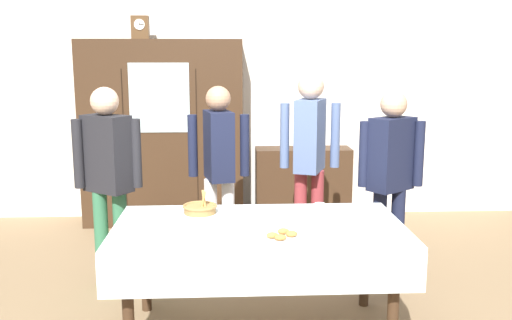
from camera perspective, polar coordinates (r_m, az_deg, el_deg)
The scene contains 20 objects.
ground_plane at distance 4.12m, azimuth 0.14°, elevation -15.66°, with size 12.00×12.00×0.00m, color #846B4C.
back_wall at distance 6.36m, azimuth -1.10°, elevation 6.38°, with size 6.40×0.10×2.70m, color silver.
dining_table at distance 3.65m, azimuth 0.34°, elevation -8.14°, with size 1.87×1.00×0.74m.
wall_cabinet at distance 6.14m, azimuth -9.43°, elevation 2.72°, with size 1.71×0.46×1.98m.
mantel_clock at distance 6.11m, azimuth -11.69°, elevation 13.06°, with size 0.18×0.11×0.24m.
bookshelf_low at distance 6.31m, azimuth 4.77°, elevation -2.40°, with size 1.05×0.35×0.81m.
book_stack at distance 6.23m, azimuth 4.83°, elevation 1.51°, with size 0.17×0.22×0.07m.
tea_cup_near_right at distance 3.95m, azimuth 6.53°, elevation -4.89°, with size 0.13×0.13×0.06m.
tea_cup_far_right at distance 3.72m, azimuth 0.22°, elevation -5.79°, with size 0.13×0.13×0.06m.
tea_cup_near_left at distance 3.76m, azimuth -8.16°, elevation -5.73°, with size 0.13×0.13×0.06m.
tea_cup_far_left at distance 3.52m, azimuth -3.26°, elevation -6.82°, with size 0.13×0.13×0.06m.
bread_basket at distance 3.92m, azimuth -5.72°, elevation -4.90°, with size 0.24×0.24×0.16m.
pastry_plate at distance 3.38m, azimuth 2.63°, elevation -7.80°, with size 0.28×0.28×0.05m.
spoon_far_right at distance 3.52m, azimuth 9.84°, elevation -7.33°, with size 0.12×0.02×0.01m.
spoon_front_edge at distance 3.69m, azimuth 7.87°, elevation -6.47°, with size 0.12×0.02×0.01m.
spoon_back_edge at distance 3.34m, azimuth -4.03°, elevation -8.21°, with size 0.12×0.02×0.01m.
person_near_right_end at distance 4.78m, azimuth -3.79°, elevation 0.07°, with size 0.52×0.40×1.57m.
person_by_cabinet at distance 4.88m, azimuth 5.49°, elevation 1.14°, with size 0.52×0.41×1.67m.
person_beside_shelf at distance 4.56m, azimuth 13.55°, elevation -0.86°, with size 0.52×0.37×1.55m.
person_behind_table_right at distance 4.46m, azimuth -14.82°, elevation -0.86°, with size 0.52×0.37×1.59m.
Camera 1 is at (-0.19, -3.69, 1.83)m, focal length 39.35 mm.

